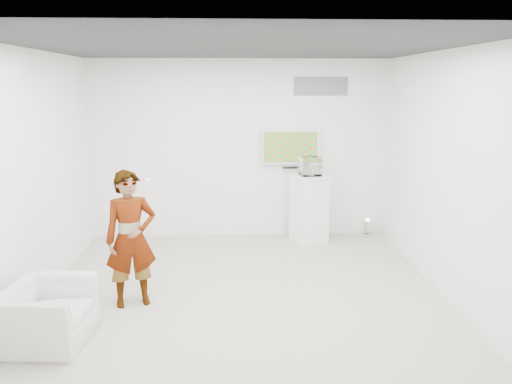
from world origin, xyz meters
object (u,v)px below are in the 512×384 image
person (131,239)px  armchair (47,314)px  floor_uplight (367,228)px  tv (290,147)px  pedestal (309,209)px

person → armchair: 1.23m
armchair → floor_uplight: armchair is taller
person → floor_uplight: bearing=17.5°
armchair → floor_uplight: (4.21, 3.44, -0.15)m
tv → armchair: (-2.86, -3.57, -1.25)m
person → armchair: size_ratio=1.78×
pedestal → floor_uplight: 1.16m
tv → pedestal: size_ratio=0.89×
person → pedestal: 3.41m
person → pedestal: person is taller
armchair → floor_uplight: bearing=-45.9°
pedestal → tv: bearing=129.5°
armchair → floor_uplight: 5.44m
pedestal → floor_uplight: pedestal is taller
tv → armchair: bearing=-128.7°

